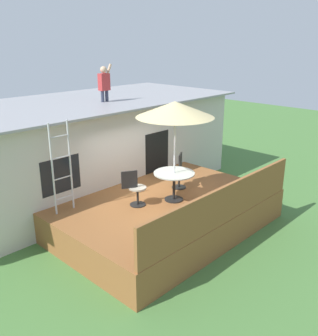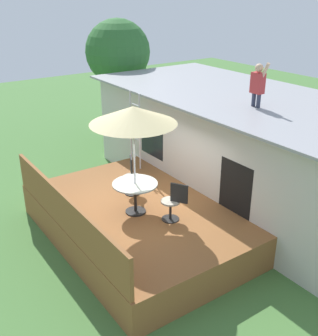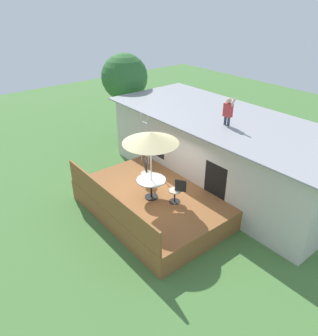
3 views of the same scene
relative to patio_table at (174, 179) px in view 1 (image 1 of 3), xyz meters
name	(u,v)px [view 1 (image 1 of 3)]	position (x,y,z in m)	size (l,w,h in m)	color
ground_plane	(162,226)	(-0.15, 0.28, -1.39)	(40.00, 40.00, 0.00)	#477538
house	(80,148)	(-0.15, 3.88, 0.08)	(10.50, 4.50, 2.92)	beige
deck	(162,212)	(-0.15, 0.28, -0.99)	(5.56, 4.00, 0.80)	brown
deck_railing	(225,204)	(-0.15, -1.67, -0.14)	(5.46, 0.08, 0.90)	brown
patio_table	(174,179)	(0.00, 0.00, 0.00)	(1.04, 1.04, 0.74)	black
patio_umbrella	(175,109)	(0.00, 0.00, 1.76)	(1.90, 1.90, 2.54)	silver
step_ladder	(62,168)	(-2.31, 1.45, 0.51)	(0.52, 0.04, 2.20)	silver
person_figure	(104,81)	(0.47, 3.25, 2.15)	(0.47, 0.20, 1.11)	#33384C
patio_chair_left	(135,188)	(-0.92, 0.47, -0.13)	(0.58, 0.44, 0.92)	black
patio_chair_right	(180,171)	(0.80, 0.51, -0.13)	(0.57, 0.45, 0.92)	black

